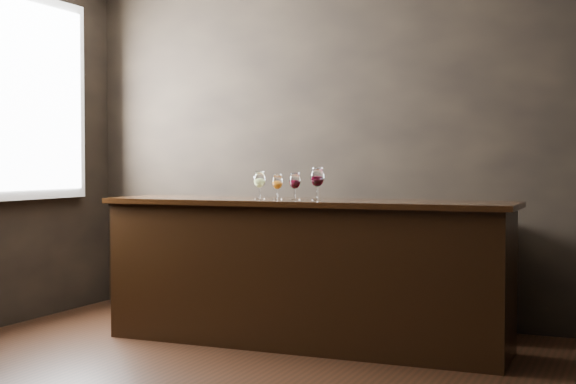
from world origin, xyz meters
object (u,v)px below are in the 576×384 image
at_px(glass_white, 259,180).
at_px(glass_red_a, 295,181).
at_px(bar_counter, 305,275).
at_px(glass_amber, 277,182).
at_px(back_bar_shelf, 350,273).
at_px(glass_red_b, 317,178).

height_order(glass_white, glass_red_a, glass_white).
bearing_deg(bar_counter, glass_white, 179.42).
bearing_deg(glass_white, glass_amber, -2.60).
xyz_separation_m(glass_white, glass_amber, (0.14, -0.01, -0.01)).
xyz_separation_m(bar_counter, glass_red_a, (-0.06, -0.04, 0.63)).
relative_size(back_bar_shelf, glass_red_b, 10.31).
relative_size(glass_white, glass_red_b, 0.88).
relative_size(glass_amber, glass_red_b, 0.78).
height_order(bar_counter, glass_white, glass_white).
bearing_deg(glass_amber, bar_counter, 2.76).
distance_m(back_bar_shelf, glass_red_b, 1.03).
distance_m(back_bar_shelf, glass_amber, 1.06).
bearing_deg(back_bar_shelf, glass_red_b, -88.43).
xyz_separation_m(glass_red_a, glass_red_b, (0.14, 0.05, 0.02)).
height_order(glass_red_a, glass_red_b, glass_red_b).
bearing_deg(glass_red_b, glass_red_a, -161.47).
relative_size(bar_counter, glass_red_a, 14.82).
height_order(bar_counter, back_bar_shelf, bar_counter).
relative_size(glass_white, glass_red_a, 1.05).
xyz_separation_m(glass_amber, glass_red_a, (0.14, -0.03, 0.01)).
relative_size(bar_counter, back_bar_shelf, 1.21).
relative_size(back_bar_shelf, glass_white, 11.74).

